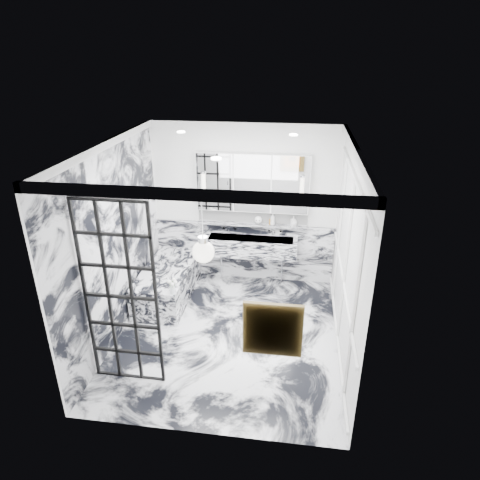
# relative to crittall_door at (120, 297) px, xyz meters

# --- Properties ---
(floor) EXTENTS (3.60, 3.60, 0.00)m
(floor) POSITION_rel_crittall_door_xyz_m (1.10, 1.05, -1.20)
(floor) COLOR silver
(floor) RESTS_ON ground
(ceiling) EXTENTS (3.60, 3.60, 0.00)m
(ceiling) POSITION_rel_crittall_door_xyz_m (1.10, 1.05, 1.60)
(ceiling) COLOR white
(ceiling) RESTS_ON wall_back
(wall_back) EXTENTS (3.60, 0.00, 3.60)m
(wall_back) POSITION_rel_crittall_door_xyz_m (1.10, 2.85, 0.20)
(wall_back) COLOR white
(wall_back) RESTS_ON floor
(wall_front) EXTENTS (3.60, 0.00, 3.60)m
(wall_front) POSITION_rel_crittall_door_xyz_m (1.10, -0.75, 0.20)
(wall_front) COLOR white
(wall_front) RESTS_ON floor
(wall_left) EXTENTS (0.00, 3.60, 3.60)m
(wall_left) POSITION_rel_crittall_door_xyz_m (-0.50, 1.05, 0.20)
(wall_left) COLOR white
(wall_left) RESTS_ON floor
(wall_right) EXTENTS (0.00, 3.60, 3.60)m
(wall_right) POSITION_rel_crittall_door_xyz_m (2.70, 1.05, 0.20)
(wall_right) COLOR white
(wall_right) RESTS_ON floor
(marble_clad_back) EXTENTS (3.18, 0.05, 1.05)m
(marble_clad_back) POSITION_rel_crittall_door_xyz_m (1.10, 2.83, -0.68)
(marble_clad_back) COLOR silver
(marble_clad_back) RESTS_ON floor
(marble_clad_left) EXTENTS (0.02, 3.56, 2.68)m
(marble_clad_left) POSITION_rel_crittall_door_xyz_m (-0.48, 1.05, 0.14)
(marble_clad_left) COLOR silver
(marble_clad_left) RESTS_ON floor
(panel_molding) EXTENTS (0.03, 3.40, 2.30)m
(panel_molding) POSITION_rel_crittall_door_xyz_m (2.68, 1.05, 0.10)
(panel_molding) COLOR white
(panel_molding) RESTS_ON floor
(soap_bottle_a) EXTENTS (0.10, 0.10, 0.21)m
(soap_bottle_a) POSITION_rel_crittall_door_xyz_m (1.61, 2.76, -0.01)
(soap_bottle_a) COLOR #8C5919
(soap_bottle_a) RESTS_ON ledge
(soap_bottle_b) EXTENTS (0.10, 0.10, 0.18)m
(soap_bottle_b) POSITION_rel_crittall_door_xyz_m (1.96, 2.76, -0.03)
(soap_bottle_b) COLOR #4C4C51
(soap_bottle_b) RESTS_ON ledge
(soap_bottle_c) EXTENTS (0.14, 0.14, 0.15)m
(soap_bottle_c) POSITION_rel_crittall_door_xyz_m (1.97, 2.76, -0.04)
(soap_bottle_c) COLOR silver
(soap_bottle_c) RESTS_ON ledge
(face_pot) EXTENTS (0.13, 0.13, 0.13)m
(face_pot) POSITION_rel_crittall_door_xyz_m (1.36, 2.76, -0.04)
(face_pot) COLOR white
(face_pot) RESTS_ON ledge
(amber_bottle) EXTENTS (0.04, 0.04, 0.10)m
(amber_bottle) POSITION_rel_crittall_door_xyz_m (1.57, 2.76, -0.06)
(amber_bottle) COLOR #8C5919
(amber_bottle) RESTS_ON ledge
(flower_vase) EXTENTS (0.07, 0.07, 0.12)m
(flower_vase) POSITION_rel_crittall_door_xyz_m (0.25, 1.18, -0.59)
(flower_vase) COLOR silver
(flower_vase) RESTS_ON bathtub
(crittall_door) EXTENTS (0.88, 0.05, 2.41)m
(crittall_door) POSITION_rel_crittall_door_xyz_m (0.00, 0.00, 0.00)
(crittall_door) COLOR black
(crittall_door) RESTS_ON floor
(artwork) EXTENTS (0.47, 0.05, 0.47)m
(artwork) POSITION_rel_crittall_door_xyz_m (1.84, -0.71, 0.23)
(artwork) COLOR #BC6113
(artwork) RESTS_ON wall_front
(pendant_light) EXTENTS (0.23, 0.23, 0.23)m
(pendant_light) POSITION_rel_crittall_door_xyz_m (1.08, -0.25, 0.78)
(pendant_light) COLOR white
(pendant_light) RESTS_ON ceiling
(trough_sink) EXTENTS (1.60, 0.45, 0.30)m
(trough_sink) POSITION_rel_crittall_door_xyz_m (1.25, 2.61, -0.47)
(trough_sink) COLOR silver
(trough_sink) RESTS_ON wall_back
(ledge) EXTENTS (1.90, 0.14, 0.04)m
(ledge) POSITION_rel_crittall_door_xyz_m (1.25, 2.77, -0.13)
(ledge) COLOR silver
(ledge) RESTS_ON wall_back
(subway_tile) EXTENTS (1.90, 0.03, 0.23)m
(subway_tile) POSITION_rel_crittall_door_xyz_m (1.25, 2.84, 0.00)
(subway_tile) COLOR white
(subway_tile) RESTS_ON wall_back
(mirror_cabinet) EXTENTS (1.90, 0.16, 1.00)m
(mirror_cabinet) POSITION_rel_crittall_door_xyz_m (1.25, 2.78, 0.62)
(mirror_cabinet) COLOR white
(mirror_cabinet) RESTS_ON wall_back
(sconce_left) EXTENTS (0.07, 0.07, 0.40)m
(sconce_left) POSITION_rel_crittall_door_xyz_m (0.43, 2.68, 0.58)
(sconce_left) COLOR white
(sconce_left) RESTS_ON mirror_cabinet
(sconce_right) EXTENTS (0.07, 0.07, 0.40)m
(sconce_right) POSITION_rel_crittall_door_xyz_m (2.07, 2.68, 0.58)
(sconce_right) COLOR white
(sconce_right) RESTS_ON mirror_cabinet
(bathtub) EXTENTS (0.75, 1.65, 0.55)m
(bathtub) POSITION_rel_crittall_door_xyz_m (-0.07, 1.95, -0.93)
(bathtub) COLOR silver
(bathtub) RESTS_ON floor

